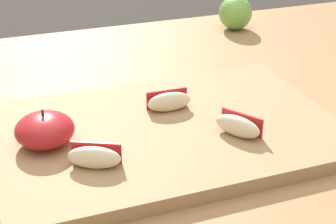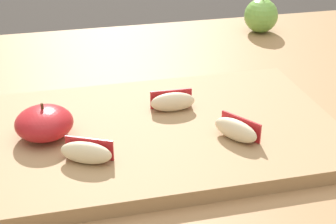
# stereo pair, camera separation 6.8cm
# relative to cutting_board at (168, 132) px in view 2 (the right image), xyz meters

# --- Properties ---
(dining_table) EXTENTS (1.24, 0.99, 0.77)m
(dining_table) POSITION_rel_cutting_board_xyz_m (0.03, -0.01, -0.11)
(dining_table) COLOR #9E754C
(dining_table) RESTS_ON ground_plane
(cutting_board) EXTENTS (0.45, 0.30, 0.02)m
(cutting_board) POSITION_rel_cutting_board_xyz_m (0.00, 0.00, 0.00)
(cutting_board) COLOR #A37F56
(cutting_board) RESTS_ON dining_table
(apple_half_skin_up) EXTENTS (0.07, 0.07, 0.05)m
(apple_half_skin_up) POSITION_rel_cutting_board_xyz_m (-0.16, 0.01, 0.03)
(apple_half_skin_up) COLOR #B21E23
(apple_half_skin_up) RESTS_ON cutting_board
(apple_wedge_left) EXTENTS (0.06, 0.05, 0.03)m
(apple_wedge_left) POSITION_rel_cutting_board_xyz_m (-0.11, -0.06, 0.02)
(apple_wedge_left) COLOR beige
(apple_wedge_left) RESTS_ON cutting_board
(apple_wedge_near_knife) EXTENTS (0.05, 0.06, 0.03)m
(apple_wedge_near_knife) POSITION_rel_cutting_board_xyz_m (0.07, -0.05, 0.02)
(apple_wedge_near_knife) COLOR beige
(apple_wedge_near_knife) RESTS_ON cutting_board
(apple_wedge_front) EXTENTS (0.06, 0.02, 0.03)m
(apple_wedge_front) POSITION_rel_cutting_board_xyz_m (0.02, 0.04, 0.02)
(apple_wedge_front) COLOR beige
(apple_wedge_front) RESTS_ON cutting_board
(whole_apple_granny_green) EXTENTS (0.07, 0.07, 0.08)m
(whole_apple_granny_green) POSITION_rel_cutting_board_xyz_m (0.29, 0.38, 0.03)
(whole_apple_granny_green) COLOR #70AD47
(whole_apple_granny_green) RESTS_ON dining_table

